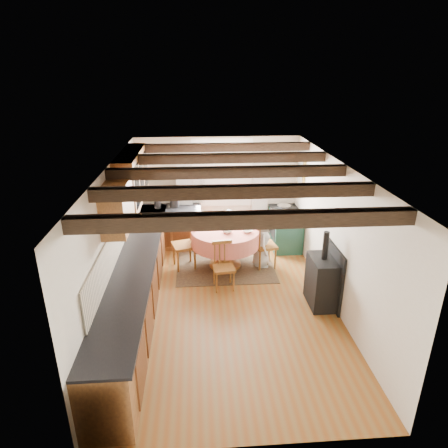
{
  "coord_description": "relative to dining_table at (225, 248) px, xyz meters",
  "views": [
    {
      "loc": [
        -0.47,
        -5.7,
        3.76
      ],
      "look_at": [
        0.0,
        0.8,
        1.15
      ],
      "focal_mm": 31.19,
      "sensor_mm": 36.0,
      "label": 1
    }
  ],
  "objects": [
    {
      "name": "base_cabinet_left",
      "position": [
        -1.56,
        -1.33,
        0.03
      ],
      "size": [
        0.6,
        5.3,
        0.88
      ],
      "primitive_type": "cube",
      "color": "#A4672F",
      "rests_on": "floor"
    },
    {
      "name": "bowl_a",
      "position": [
        0.42,
        -0.16,
        0.43
      ],
      "size": [
        0.25,
        0.25,
        0.05
      ],
      "primitive_type": "imported",
      "rotation": [
        0.0,
        0.0,
        0.37
      ],
      "color": "silver",
      "rests_on": "dining_table"
    },
    {
      "name": "curtain_rod",
      "position": [
        0.04,
        1.32,
        1.79
      ],
      "size": [
        2.0,
        0.03,
        0.03
      ],
      "primitive_type": "cylinder",
      "rotation": [
        0.0,
        1.57,
        0.0
      ],
      "color": "black",
      "rests_on": "wall_back"
    },
    {
      "name": "splash_back",
      "position": [
        -1.06,
        1.4,
        0.79
      ],
      "size": [
        1.4,
        0.02,
        0.55
      ],
      "primitive_type": "cube",
      "color": "beige",
      "rests_on": "wall_back"
    },
    {
      "name": "window_pane",
      "position": [
        0.04,
        1.41,
        1.19
      ],
      "size": [
        1.2,
        0.01,
        1.4
      ],
      "primitive_type": "cube",
      "color": "white",
      "rests_on": "wall_back"
    },
    {
      "name": "beam_a",
      "position": [
        -0.06,
        -3.33,
        1.9
      ],
      "size": [
        3.6,
        0.16,
        0.16
      ],
      "primitive_type": "cube",
      "color": "#3B2B1D",
      "rests_on": "ceiling"
    },
    {
      "name": "curtain_left",
      "position": [
        -0.81,
        1.32,
        0.69
      ],
      "size": [
        0.35,
        0.1,
        2.1
      ],
      "primitive_type": "cube",
      "color": "#B6B6B6",
      "rests_on": "wall_back"
    },
    {
      "name": "wall_cabinet_solid",
      "position": [
        -1.69,
        -1.63,
        1.49
      ],
      "size": [
        0.34,
        0.9,
        0.7
      ],
      "primitive_type": "cube",
      "color": "#A4672F",
      "rests_on": "wall_left"
    },
    {
      "name": "canister_tall",
      "position": [
        -1.4,
        1.09,
        0.64
      ],
      "size": [
        0.15,
        0.15,
        0.25
      ],
      "primitive_type": "cylinder",
      "color": "#262628",
      "rests_on": "worktop_back"
    },
    {
      "name": "beam_d",
      "position": [
        -0.06,
        -0.33,
        1.9
      ],
      "size": [
        3.6,
        0.16,
        0.16
      ],
      "primitive_type": "cube",
      "color": "#3B2B1D",
      "rests_on": "ceiling"
    },
    {
      "name": "worktop_back",
      "position": [
        -1.11,
        1.1,
        0.49
      ],
      "size": [
        1.3,
        0.64,
        0.04
      ],
      "primitive_type": "cube",
      "color": "black",
      "rests_on": "base_cabinet_back"
    },
    {
      "name": "cast_iron_stove",
      "position": [
        1.52,
        -1.46,
        0.26
      ],
      "size": [
        0.4,
        0.67,
        1.34
      ],
      "primitive_type": null,
      "color": "black",
      "rests_on": "floor"
    },
    {
      "name": "splash_left",
      "position": [
        -1.84,
        -1.03,
        0.79
      ],
      "size": [
        0.02,
        4.5,
        0.55
      ],
      "primitive_type": "cube",
      "color": "beige",
      "rests_on": "wall_left"
    },
    {
      "name": "beam_c",
      "position": [
        -0.06,
        -1.33,
        1.9
      ],
      "size": [
        3.6,
        0.16,
        0.16
      ],
      "primitive_type": "cube",
      "color": "#3B2B1D",
      "rests_on": "ceiling"
    },
    {
      "name": "beam_b",
      "position": [
        -0.06,
        -2.33,
        1.9
      ],
      "size": [
        3.6,
        0.16,
        0.16
      ],
      "primitive_type": "cube",
      "color": "#3B2B1D",
      "rests_on": "ceiling"
    },
    {
      "name": "wall_right",
      "position": [
        1.74,
        -1.33,
        0.79
      ],
      "size": [
        0.0,
        5.5,
        2.4
      ],
      "primitive_type": "cube",
      "color": "silver",
      "rests_on": "ground"
    },
    {
      "name": "base_cabinet_back",
      "position": [
        -1.11,
        1.12,
        0.03
      ],
      "size": [
        1.3,
        0.6,
        0.88
      ],
      "primitive_type": "cube",
      "color": "#A4672F",
      "rests_on": "floor"
    },
    {
      "name": "canister_slim",
      "position": [
        -0.98,
        1.09,
        0.66
      ],
      "size": [
        0.1,
        0.1,
        0.29
      ],
      "primitive_type": "cylinder",
      "color": "#262628",
      "rests_on": "worktop_back"
    },
    {
      "name": "wall_left",
      "position": [
        -1.86,
        -1.33,
        0.79
      ],
      "size": [
        0.0,
        5.5,
        2.4
      ],
      "primitive_type": "cube",
      "color": "silver",
      "rests_on": "ground"
    },
    {
      "name": "chair_near",
      "position": [
        -0.09,
        -0.83,
        0.04
      ],
      "size": [
        0.43,
        0.44,
        0.9
      ],
      "primitive_type": null,
      "rotation": [
        0.0,
        0.0,
        0.12
      ],
      "color": "#98581A",
      "rests_on": "floor"
    },
    {
      "name": "dining_table",
      "position": [
        0.0,
        0.0,
        0.0
      ],
      "size": [
        1.35,
        1.35,
        0.82
      ],
      "primitive_type": null,
      "color": "#D46559",
      "rests_on": "floor"
    },
    {
      "name": "wall_front",
      "position": [
        -0.06,
        -4.08,
        0.79
      ],
      "size": [
        3.6,
        0.0,
        2.4
      ],
      "primitive_type": "cube",
      "color": "silver",
      "rests_on": "ground"
    },
    {
      "name": "canister_wide",
      "position": [
        -1.04,
        1.14,
        0.62
      ],
      "size": [
        0.2,
        0.2,
        0.22
      ],
      "primitive_type": "cylinder",
      "color": "#262628",
      "rests_on": "worktop_back"
    },
    {
      "name": "wall_cabinet_glass",
      "position": [
        -1.69,
        -0.13,
        1.54
      ],
      "size": [
        0.34,
        1.8,
        0.9
      ],
      "primitive_type": "cube",
      "color": "#A4672F",
      "rests_on": "wall_left"
    },
    {
      "name": "curtain_right",
      "position": [
        0.89,
        1.32,
        0.69
      ],
      "size": [
        0.35,
        0.1,
        2.1
      ],
      "primitive_type": "cube",
      "color": "#B6B6B6",
      "rests_on": "wall_back"
    },
    {
      "name": "chair_left",
      "position": [
        -0.82,
        0.04,
        0.12
      ],
      "size": [
        0.57,
        0.56,
        1.05
      ],
      "primitive_type": null,
      "rotation": [
        0.0,
        0.0,
        -1.3
      ],
      "color": "#98581A",
      "rests_on": "floor"
    },
    {
      "name": "child_right",
      "position": [
        0.73,
        -0.02,
        0.14
      ],
      "size": [
        0.35,
        0.54,
        1.09
      ],
      "primitive_type": "imported",
      "rotation": [
        0.0,
        0.0,
        1.56
      ],
      "color": "silver",
      "rests_on": "floor"
    },
    {
      "name": "chair_right",
      "position": [
        0.8,
        -0.03,
        0.09
      ],
      "size": [
        0.52,
        0.5,
        1.0
      ],
      "primitive_type": null,
      "rotation": [
        0.0,
        0.0,
        1.75
      ],
      "color": "#98581A",
      "rests_on": "floor"
    },
    {
      "name": "wall_plate",
      "position": [
        0.99,
        1.39,
        1.29
      ],
      "size": [
        0.3,
        0.02,
        0.3
      ],
      "primitive_type": "cylinder",
      "rotation": [
        1.57,
        0.0,
        0.0
      ],
      "color": "silver",
      "rests_on": "wall_back"
    },
    {
      "name": "worktop_left",
      "position": [
        -1.54,
        -1.33,
        0.49
      ],
      "size": [
        0.64,
        5.3,
        0.04
      ],
      "primitive_type": "cube",
      "color": "black",
      "rests_on": "base_cabinet_left"
    },
    {
      "name": "wall_picture",
      "position": [
        1.71,
        0.97,
        1.29
      ],
      "size": [
        0.04,
        0.5,
        0.6
      ],
      "primitive_type": "cube",
      "color": "gold",
      "rests_on": "wall_right"
    },
    {
      "name": "wall_back",
      "position": [
        -0.06,
        1.42,
        0.79
      ],
      "size": [
        3.6,
        0.0,
        2.4
      ],
      "primitive_type": "cube",
      "color": "silver",
      "rests_on": "ground"
    },
    {
      "name": "beam_e",
      "position": [
        -0.06,
        0.67,
        1.9
      ],
      "size": [
        3.6,
        0.16,
        0.16
      ],
      "primitive_type": "cube",
      "color": "#3B2B1D",
      "rests_on": "ceiling"
    },
    {
      "name": "ceiling",
      "position": [
        -0.06,
        -1.33,
        1.99
      ],
      "size": [
        3.6,
        5.5,
        0.0
      ],
      "primitive_type": "cube",
      "color": "white",
      "rests_on": "ground"
    },
    {
      "name": "child_far",
      "position": [
        0.12,
        0.6,
        0.1
      ],
      "size": [
        0.39,
        0.28,
        1.03
      ],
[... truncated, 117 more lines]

